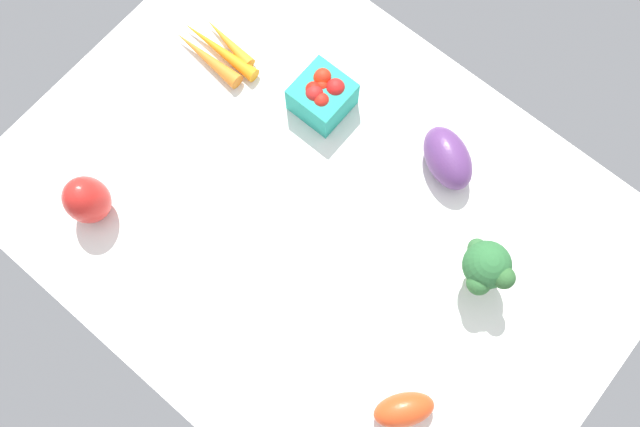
{
  "coord_description": "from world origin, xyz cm",
  "views": [
    {
      "loc": [
        -19.14,
        22.95,
        106.11
      ],
      "look_at": [
        0.0,
        0.0,
        4.0
      ],
      "focal_mm": 36.33,
      "sensor_mm": 36.0,
      "label": 1
    }
  ],
  "objects_px": {
    "carrot_bunch": "(216,51)",
    "broccoli_head": "(486,267)",
    "bell_pepper_red": "(87,200)",
    "roma_tomato": "(404,410)",
    "berry_basket": "(322,95)",
    "eggplant": "(448,158)"
  },
  "relations": [
    {
      "from": "broccoli_head",
      "to": "bell_pepper_red",
      "type": "height_order",
      "value": "broccoli_head"
    },
    {
      "from": "roma_tomato",
      "to": "berry_basket",
      "type": "distance_m",
      "value": 0.53
    },
    {
      "from": "roma_tomato",
      "to": "bell_pepper_red",
      "type": "relative_size",
      "value": 0.91
    },
    {
      "from": "carrot_bunch",
      "to": "broccoli_head",
      "type": "relative_size",
      "value": 1.47
    },
    {
      "from": "carrot_bunch",
      "to": "berry_basket",
      "type": "bearing_deg",
      "value": -167.88
    },
    {
      "from": "carrot_bunch",
      "to": "broccoli_head",
      "type": "distance_m",
      "value": 0.6
    },
    {
      "from": "roma_tomato",
      "to": "eggplant",
      "type": "distance_m",
      "value": 0.41
    },
    {
      "from": "broccoli_head",
      "to": "bell_pepper_red",
      "type": "relative_size",
      "value": 1.13
    },
    {
      "from": "berry_basket",
      "to": "eggplant",
      "type": "relative_size",
      "value": 0.78
    },
    {
      "from": "roma_tomato",
      "to": "bell_pepper_red",
      "type": "distance_m",
      "value": 0.6
    },
    {
      "from": "carrot_bunch",
      "to": "broccoli_head",
      "type": "xyz_separation_m",
      "value": [
        -0.6,
        0.03,
        0.06
      ]
    },
    {
      "from": "berry_basket",
      "to": "bell_pepper_red",
      "type": "bearing_deg",
      "value": 66.77
    },
    {
      "from": "roma_tomato",
      "to": "eggplant",
      "type": "bearing_deg",
      "value": 65.87
    },
    {
      "from": "berry_basket",
      "to": "eggplant",
      "type": "distance_m",
      "value": 0.24
    },
    {
      "from": "berry_basket",
      "to": "carrot_bunch",
      "type": "bearing_deg",
      "value": 12.12
    },
    {
      "from": "roma_tomato",
      "to": "berry_basket",
      "type": "height_order",
      "value": "berry_basket"
    },
    {
      "from": "bell_pepper_red",
      "to": "eggplant",
      "type": "height_order",
      "value": "bell_pepper_red"
    },
    {
      "from": "broccoli_head",
      "to": "eggplant",
      "type": "xyz_separation_m",
      "value": [
        0.15,
        -0.12,
        -0.04
      ]
    },
    {
      "from": "bell_pepper_red",
      "to": "broccoli_head",
      "type": "bearing_deg",
      "value": -150.55
    },
    {
      "from": "berry_basket",
      "to": "eggplant",
      "type": "bearing_deg",
      "value": -168.81
    },
    {
      "from": "eggplant",
      "to": "broccoli_head",
      "type": "bearing_deg",
      "value": 169.24
    },
    {
      "from": "bell_pepper_red",
      "to": "eggplant",
      "type": "bearing_deg",
      "value": -132.58
    }
  ]
}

